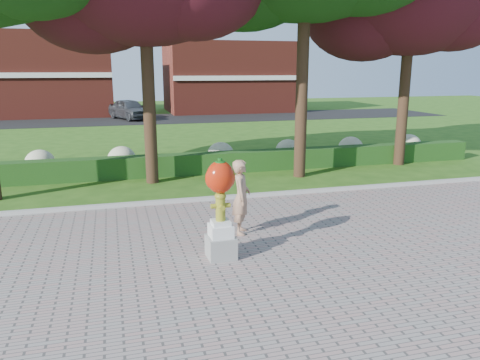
{
  "coord_description": "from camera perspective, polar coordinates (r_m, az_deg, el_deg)",
  "views": [
    {
      "loc": [
        -3.31,
        -10.69,
        4.02
      ],
      "look_at": [
        -0.09,
        1.0,
        1.12
      ],
      "focal_mm": 35.0,
      "sensor_mm": 36.0,
      "label": 1
    }
  ],
  "objects": [
    {
      "name": "building_left",
      "position": [
        45.19,
        -24.45,
        11.62
      ],
      "size": [
        14.0,
        8.0,
        7.0
      ],
      "primitive_type": "cube",
      "color": "maroon",
      "rests_on": "ground"
    },
    {
      "name": "parked_car",
      "position": [
        39.1,
        -13.32,
        8.42
      ],
      "size": [
        3.67,
        5.13,
        1.62
      ],
      "primitive_type": "imported",
      "rotation": [
        0.0,
        0.0,
        0.41
      ],
      "color": "#3D4045",
      "rests_on": "street"
    },
    {
      "name": "street",
      "position": [
        39.03,
        -10.54,
        7.33
      ],
      "size": [
        50.0,
        8.0,
        0.02
      ],
      "primitive_type": "cube",
      "color": "black",
      "rests_on": "ground"
    },
    {
      "name": "building_right",
      "position": [
        46.1,
        -1.23,
        12.43
      ],
      "size": [
        12.0,
        8.0,
        6.4
      ],
      "primitive_type": "cube",
      "color": "maroon",
      "rests_on": "ground"
    },
    {
      "name": "hydrant_sculpture",
      "position": [
        9.86,
        -2.39,
        -3.19
      ],
      "size": [
        0.64,
        0.6,
        2.18
      ],
      "rotation": [
        0.0,
        0.0,
        0.03
      ],
      "color": "gray",
      "rests_on": "walkway"
    },
    {
      "name": "curb",
      "position": [
        14.62,
        -1.73,
        -2.2
      ],
      "size": [
        40.0,
        0.18,
        0.15
      ],
      "primitive_type": "cube",
      "color": "#ADADA5",
      "rests_on": "ground"
    },
    {
      "name": "ground",
      "position": [
        11.89,
        1.72,
        -6.31
      ],
      "size": [
        100.0,
        100.0,
        0.0
      ],
      "primitive_type": "plane",
      "color": "#295314",
      "rests_on": "ground"
    },
    {
      "name": "lawn_hedge",
      "position": [
        18.35,
        -4.71,
        2.04
      ],
      "size": [
        24.0,
        0.7,
        0.8
      ],
      "primitive_type": "cube",
      "color": "#124015",
      "rests_on": "ground"
    },
    {
      "name": "hydrangea_row",
      "position": [
        19.4,
        -3.61,
        3.13
      ],
      "size": [
        20.1,
        1.1,
        0.99
      ],
      "color": "#B6B68B",
      "rests_on": "ground"
    },
    {
      "name": "walkway",
      "position": [
        8.46,
        9.98,
        -14.95
      ],
      "size": [
        40.0,
        14.0,
        0.04
      ],
      "primitive_type": "cube",
      "color": "gray",
      "rests_on": "ground"
    },
    {
      "name": "woman",
      "position": [
        11.4,
        0.16,
        -2.08
      ],
      "size": [
        0.63,
        0.78,
        1.85
      ],
      "primitive_type": "imported",
      "rotation": [
        0.0,
        0.0,
        1.25
      ],
      "color": "tan",
      "rests_on": "walkway"
    }
  ]
}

